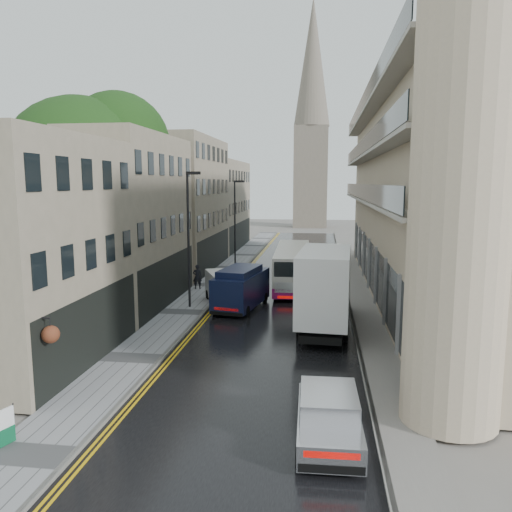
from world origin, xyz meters
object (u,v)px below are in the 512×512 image
(tree_near, at_px, (82,201))
(lamp_post_near, at_px, (188,241))
(tree_far, at_px, (155,203))
(navy_van, at_px, (215,292))
(white_van, at_px, (218,295))
(cream_bus, at_px, (275,274))
(silver_hatchback, at_px, (300,440))
(white_lorry, at_px, (300,296))
(pedestrian, at_px, (197,277))
(estate_sign, at_px, (4,427))
(lamp_post_far, at_px, (235,226))

(tree_near, xyz_separation_m, lamp_post_near, (6.77, 0.49, -2.53))
(tree_far, xyz_separation_m, navy_van, (8.45, -13.76, -4.81))
(white_van, bearing_deg, cream_bus, 34.65)
(tree_near, bearing_deg, cream_bus, 22.58)
(tree_far, distance_m, silver_hatchback, 33.51)
(white_lorry, bearing_deg, tree_far, 131.13)
(pedestrian, relative_size, estate_sign, 1.61)
(tree_far, bearing_deg, white_van, -57.15)
(tree_near, xyz_separation_m, pedestrian, (5.93, 5.90, -5.90))
(white_van, distance_m, navy_van, 0.69)
(navy_van, bearing_deg, estate_sign, -90.71)
(tree_near, relative_size, cream_bus, 1.24)
(tree_near, distance_m, estate_sign, 18.96)
(tree_far, bearing_deg, cream_bus, -34.69)
(white_lorry, height_order, estate_sign, white_lorry)
(tree_far, distance_m, lamp_post_near, 14.20)
(navy_van, bearing_deg, white_lorry, -28.39)
(tree_near, distance_m, cream_bus, 13.99)
(estate_sign, bearing_deg, tree_near, 128.19)
(white_lorry, distance_m, silver_hatchback, 11.91)
(lamp_post_far, bearing_deg, estate_sign, -84.83)
(silver_hatchback, xyz_separation_m, pedestrian, (-8.71, 22.71, 0.21))
(tree_near, bearing_deg, lamp_post_far, 62.25)
(white_van, distance_m, lamp_post_near, 3.94)
(white_van, bearing_deg, pedestrian, 91.42)
(tree_near, height_order, lamp_post_far, tree_near)
(silver_hatchback, bearing_deg, tree_near, 129.55)
(white_lorry, bearing_deg, estate_sign, -121.48)
(white_van, xyz_separation_m, estate_sign, (-3.13, -16.82, -0.40))
(cream_bus, distance_m, white_van, 6.01)
(silver_hatchback, bearing_deg, navy_van, 108.63)
(tree_near, xyz_separation_m, white_lorry, (14.09, -5.00, -4.65))
(cream_bus, bearing_deg, estate_sign, -108.05)
(white_van, relative_size, estate_sign, 4.13)
(navy_van, bearing_deg, tree_near, -174.85)
(white_van, bearing_deg, navy_van, -117.47)
(tree_far, relative_size, navy_van, 2.27)
(tree_far, height_order, lamp_post_near, tree_far)
(cream_bus, height_order, pedestrian, cream_bus)
(navy_van, bearing_deg, tree_far, 131.67)
(white_van, bearing_deg, white_lorry, -66.33)
(lamp_post_near, height_order, lamp_post_far, lamp_post_near)
(cream_bus, height_order, silver_hatchback, cream_bus)
(tree_near, bearing_deg, navy_van, -4.94)
(white_lorry, xyz_separation_m, silver_hatchback, (0.55, -11.81, -1.45))
(navy_van, xyz_separation_m, lamp_post_far, (-1.37, 14.80, 2.75))
(pedestrian, bearing_deg, tree_near, 33.10)
(lamp_post_far, relative_size, estate_sign, 7.05)
(lamp_post_near, bearing_deg, white_lorry, -22.35)
(lamp_post_near, height_order, estate_sign, lamp_post_near)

